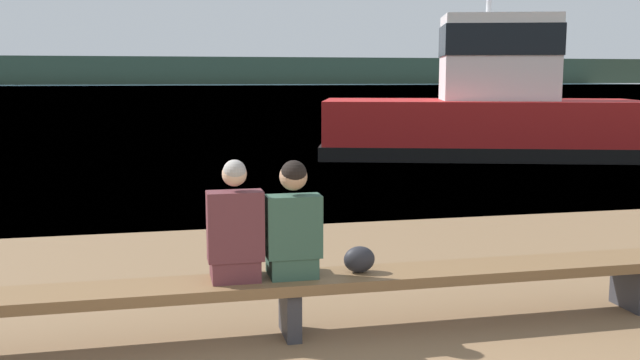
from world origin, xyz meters
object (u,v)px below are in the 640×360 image
Objects in this scene: person_left at (235,230)px; person_right at (293,226)px; tugboat_red at (484,113)px; shopping_bag at (359,259)px; bench_main at (290,288)px.

person_right is (0.47, -0.00, 0.01)m from person_left.
person_left is 14.30m from tugboat_red.
person_right is 3.65× the size of shopping_bag.
shopping_bag is (0.57, 0.02, -0.32)m from person_right.
tugboat_red is at bearing 58.26° from person_right.
tugboat_red is (7.86, 11.95, 0.25)m from person_left.
shopping_bag reaches higher than bench_main.
tugboat_red is (6.82, 11.93, 0.56)m from shopping_bag.
tugboat_red reaches higher than bench_main.
person_right reaches higher than shopping_bag.
person_left reaches higher than person_right.
bench_main is 26.20× the size of shopping_bag.
bench_main is 14.09m from tugboat_red.
tugboat_red is at bearing 56.65° from person_left.
tugboat_red reaches higher than person_left.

